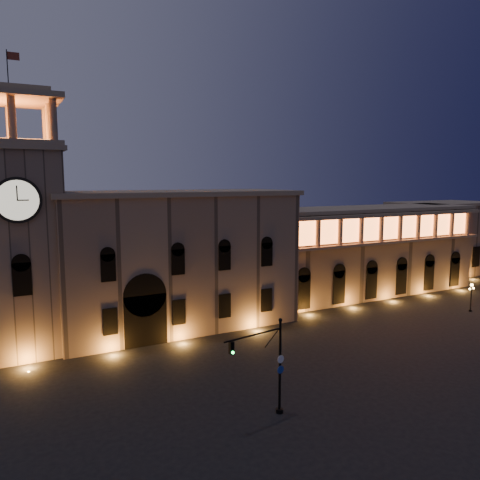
# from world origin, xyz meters

# --- Properties ---
(ground) EXTENTS (160.00, 160.00, 0.00)m
(ground) POSITION_xyz_m (0.00, 0.00, 0.00)
(ground) COLOR black
(ground) RESTS_ON ground
(government_building) EXTENTS (30.80, 12.80, 17.60)m
(government_building) POSITION_xyz_m (-2.08, 21.93, 8.77)
(government_building) COLOR #7D6452
(government_building) RESTS_ON ground
(clock_tower) EXTENTS (9.80, 9.80, 32.40)m
(clock_tower) POSITION_xyz_m (-20.50, 20.98, 12.50)
(clock_tower) COLOR #7D6452
(clock_tower) RESTS_ON ground
(colonnade_wing) EXTENTS (40.60, 11.50, 14.50)m
(colonnade_wing) POSITION_xyz_m (32.00, 23.92, 7.33)
(colonnade_wing) COLOR #78604D
(colonnade_wing) RESTS_ON ground
(secondary_building) EXTENTS (20.00, 12.00, 14.00)m
(secondary_building) POSITION_xyz_m (58.00, 30.00, 7.00)
(secondary_building) COLOR #78604D
(secondary_building) RESTS_ON ground
(traffic_light) EXTENTS (5.77, 1.36, 8.01)m
(traffic_light) POSITION_xyz_m (-3.67, -4.40, 4.20)
(traffic_light) COLOR black
(traffic_light) RESTS_ON ground
(street_lamp_near) EXTENTS (1.43, 0.42, 4.14)m
(street_lamp_near) POSITION_xyz_m (37.84, 8.18, 2.47)
(street_lamp_near) COLOR black
(street_lamp_near) RESTS_ON ground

